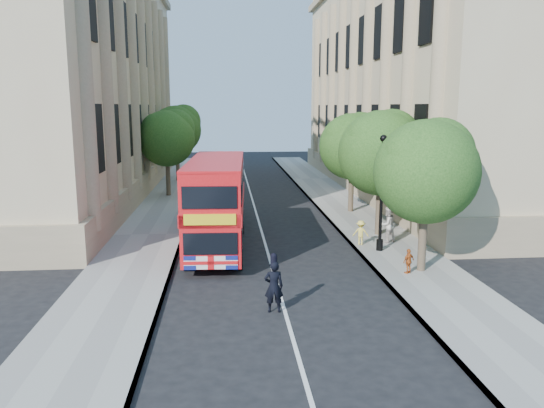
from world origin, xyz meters
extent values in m
plane|color=black|center=(0.00, 0.00, 0.00)|extent=(120.00, 120.00, 0.00)
cube|color=gray|center=(5.75, 10.00, 0.06)|extent=(3.50, 80.00, 0.12)
cube|color=gray|center=(-5.75, 10.00, 0.06)|extent=(3.50, 80.00, 0.12)
cube|color=tan|center=(13.80, 24.00, 9.00)|extent=(12.00, 38.00, 18.00)
cube|color=tan|center=(-13.80, 24.00, 9.00)|extent=(12.00, 38.00, 18.00)
cylinder|color=#473828|center=(5.80, 3.00, 1.43)|extent=(0.32, 0.32, 2.86)
sphere|color=#1C4517|center=(5.80, 3.00, 4.03)|extent=(4.00, 4.00, 4.00)
sphere|color=#1C4517|center=(6.40, 3.40, 4.68)|extent=(2.80, 2.80, 2.80)
sphere|color=#1C4517|center=(5.30, 2.70, 4.55)|extent=(2.60, 2.60, 2.60)
cylinder|color=#473828|center=(5.80, 9.00, 1.50)|extent=(0.32, 0.32, 2.99)
sphere|color=#1C4517|center=(5.80, 9.00, 4.22)|extent=(4.20, 4.20, 4.20)
sphere|color=#1C4517|center=(6.40, 9.40, 4.90)|extent=(2.94, 2.94, 2.94)
sphere|color=#1C4517|center=(5.30, 8.70, 4.76)|extent=(2.73, 2.73, 2.73)
cylinder|color=#473828|center=(5.80, 15.00, 1.45)|extent=(0.32, 0.32, 2.90)
sphere|color=#1C4517|center=(5.80, 15.00, 4.09)|extent=(4.00, 4.00, 4.00)
sphere|color=#1C4517|center=(6.40, 15.40, 4.75)|extent=(2.80, 2.80, 2.80)
sphere|color=#1C4517|center=(5.30, 14.70, 4.62)|extent=(2.60, 2.60, 2.60)
cylinder|color=#473828|center=(-6.00, 22.00, 1.50)|extent=(0.32, 0.32, 2.99)
sphere|color=#1C4517|center=(-6.00, 22.00, 4.22)|extent=(4.00, 4.00, 4.00)
sphere|color=#1C4517|center=(-5.40, 22.40, 4.90)|extent=(2.80, 2.80, 2.80)
sphere|color=#1C4517|center=(-6.50, 21.70, 4.76)|extent=(2.60, 2.60, 2.60)
cylinder|color=#473828|center=(-6.00, 30.00, 1.58)|extent=(0.32, 0.32, 3.17)
sphere|color=#1C4517|center=(-6.00, 30.00, 4.46)|extent=(4.20, 4.20, 4.20)
sphere|color=#1C4517|center=(-5.40, 30.40, 5.18)|extent=(2.94, 2.94, 2.94)
sphere|color=#1C4517|center=(-6.50, 29.70, 5.04)|extent=(2.73, 2.73, 2.73)
cylinder|color=black|center=(5.00, 6.00, 0.37)|extent=(0.30, 0.30, 0.50)
cylinder|color=black|center=(5.00, 6.00, 2.62)|extent=(0.14, 0.14, 5.00)
sphere|color=black|center=(5.00, 6.00, 5.12)|extent=(0.32, 0.32, 0.32)
cube|color=red|center=(-2.25, 7.20, 2.24)|extent=(2.70, 8.87, 3.65)
cube|color=black|center=(-2.25, 7.20, 1.43)|extent=(2.73, 8.32, 0.83)
cube|color=black|center=(-2.25, 7.20, 3.19)|extent=(2.73, 8.32, 0.83)
cube|color=yellow|center=(-2.44, 2.82, 2.36)|extent=(1.94, 0.17, 0.42)
cylinder|color=black|center=(-3.43, 4.16, 0.46)|extent=(0.30, 0.93, 0.92)
cylinder|color=black|center=(-1.34, 4.07, 0.46)|extent=(0.30, 0.93, 0.92)
cylinder|color=black|center=(-3.16, 10.16, 0.46)|extent=(0.30, 0.93, 0.92)
cylinder|color=black|center=(-1.07, 10.07, 0.46)|extent=(0.30, 0.93, 0.92)
cube|color=black|center=(-2.18, 12.85, 1.37)|extent=(2.08, 1.89, 2.13)
cube|color=black|center=(-2.20, 11.99, 1.62)|extent=(1.83, 0.16, 0.71)
cube|color=black|center=(-2.11, 15.08, 1.57)|extent=(2.13, 3.30, 2.53)
cube|color=black|center=(-2.13, 14.47, 0.35)|extent=(1.98, 4.92, 0.25)
cylinder|color=black|center=(-3.09, 12.78, 0.41)|extent=(0.25, 0.82, 0.81)
cylinder|color=black|center=(-1.27, 12.72, 0.41)|extent=(0.25, 0.82, 0.81)
cylinder|color=black|center=(-2.99, 16.12, 0.41)|extent=(0.25, 0.82, 0.81)
cylinder|color=black|center=(-1.16, 16.06, 0.41)|extent=(0.25, 0.82, 0.81)
imported|color=black|center=(-0.36, -0.49, 0.84)|extent=(0.62, 0.40, 1.68)
imported|color=beige|center=(5.76, 7.40, 0.97)|extent=(1.02, 0.92, 1.71)
imported|color=#C35C22|center=(5.15, 2.64, 0.61)|extent=(0.62, 0.50, 0.98)
imported|color=#F2D852|center=(4.40, 7.07, 0.69)|extent=(0.82, 0.59, 1.14)
camera|label=1|loc=(-1.81, -16.50, 6.49)|focal=35.00mm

